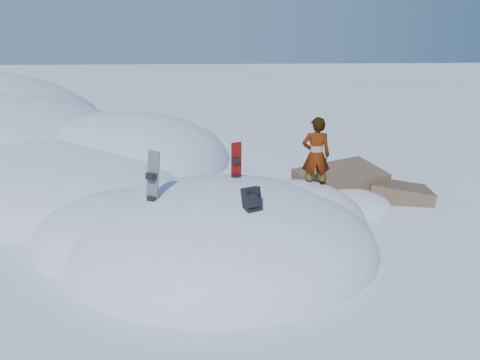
{
  "coord_description": "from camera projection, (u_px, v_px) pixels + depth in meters",
  "views": [
    {
      "loc": [
        -0.22,
        -9.57,
        4.7
      ],
      "look_at": [
        0.42,
        0.3,
        1.52
      ],
      "focal_mm": 35.0,
      "sensor_mm": 36.0,
      "label": 1
    }
  ],
  "objects": [
    {
      "name": "ground",
      "position": [
        222.0,
        249.0,
        10.54
      ],
      "size": [
        120.0,
        120.0,
        0.0
      ],
      "primitive_type": "plane",
      "color": "white",
      "rests_on": "ground"
    },
    {
      "name": "person",
      "position": [
        316.0,
        155.0,
        11.09
      ],
      "size": [
        0.72,
        0.51,
        1.85
      ],
      "primitive_type": "imported",
      "rotation": [
        0.0,
        0.0,
        3.04
      ],
      "color": "slate",
      "rests_on": "snow_mound"
    },
    {
      "name": "snow_mound",
      "position": [
        214.0,
        244.0,
        10.76
      ],
      "size": [
        8.0,
        6.0,
        3.0
      ],
      "color": "silver",
      "rests_on": "ground"
    },
    {
      "name": "rock_outcrop",
      "position": [
        346.0,
        199.0,
        13.63
      ],
      "size": [
        4.68,
        4.41,
        1.68
      ],
      "color": "brown",
      "rests_on": "ground"
    },
    {
      "name": "backpack",
      "position": [
        252.0,
        199.0,
        9.07
      ],
      "size": [
        0.44,
        0.48,
        0.54
      ],
      "rotation": [
        0.0,
        0.0,
        0.43
      ],
      "color": "black",
      "rests_on": "snow_mound"
    },
    {
      "name": "snowboard_red",
      "position": [
        236.0,
        171.0,
        10.84
      ],
      "size": [
        0.25,
        0.21,
        1.39
      ],
      "rotation": [
        0.0,
        0.0,
        0.45
      ],
      "color": "#BE0E0A",
      "rests_on": "snow_mound"
    },
    {
      "name": "gear_pile",
      "position": [
        99.0,
        275.0,
        9.16
      ],
      "size": [
        0.94,
        0.81,
        0.25
      ],
      "rotation": [
        0.0,
        0.0,
        0.65
      ],
      "color": "black",
      "rests_on": "ground"
    },
    {
      "name": "snowboard_dark",
      "position": [
        152.0,
        190.0,
        9.66
      ],
      "size": [
        0.42,
        0.42,
        1.66
      ],
      "rotation": [
        0.0,
        0.0,
        -0.68
      ],
      "color": "black",
      "rests_on": "snow_mound"
    }
  ]
}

